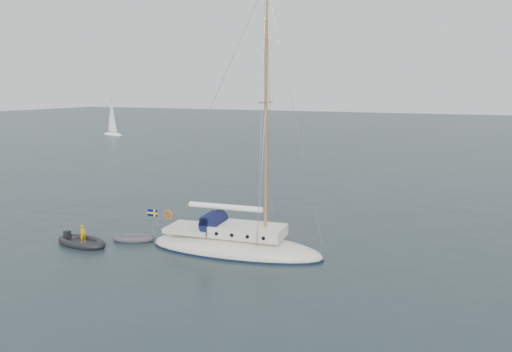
% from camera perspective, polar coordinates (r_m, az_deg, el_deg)
% --- Properties ---
extents(ground, '(300.00, 300.00, 0.00)m').
position_cam_1_polar(ground, '(28.42, -0.04, -7.63)').
color(ground, black).
rests_on(ground, ground).
extents(sailboat, '(10.02, 3.00, 14.26)m').
position_cam_1_polar(sailboat, '(26.57, -2.41, -6.47)').
color(sailboat, beige).
rests_on(sailboat, ground).
extents(dinghy, '(2.43, 1.10, 0.35)m').
position_cam_1_polar(dinghy, '(29.56, -13.80, -6.91)').
color(dinghy, '#46454A').
rests_on(dinghy, ground).
extents(rib, '(3.36, 1.53, 1.20)m').
position_cam_1_polar(rib, '(29.63, -19.34, -7.07)').
color(rib, black).
rests_on(rib, ground).
extents(distant_yacht_a, '(5.38, 2.87, 7.13)m').
position_cam_1_polar(distant_yacht_a, '(95.36, -16.15, 6.36)').
color(distant_yacht_a, white).
rests_on(distant_yacht_a, ground).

